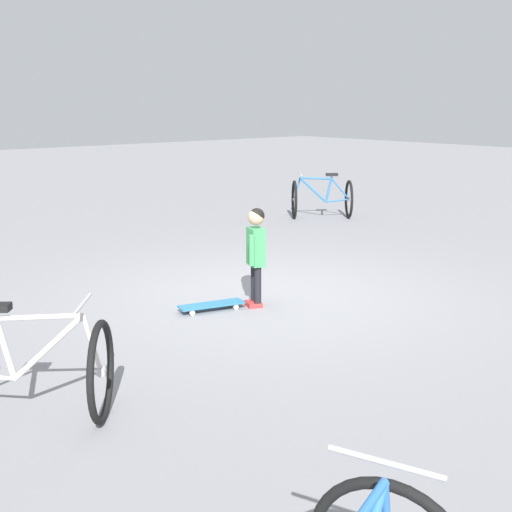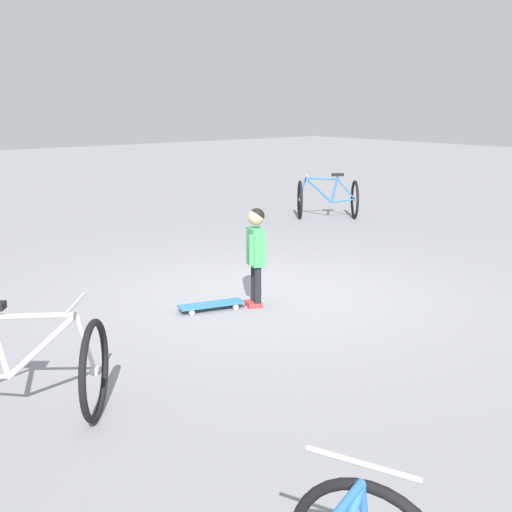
{
  "view_description": "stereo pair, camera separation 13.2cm",
  "coord_description": "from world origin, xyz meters",
  "px_view_note": "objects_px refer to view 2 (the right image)",
  "views": [
    {
      "loc": [
        5.6,
        -5.01,
        2.16
      ],
      "look_at": [
        0.23,
        -0.42,
        0.55
      ],
      "focal_mm": 48.15,
      "sensor_mm": 36.0,
      "label": 1
    },
    {
      "loc": [
        5.69,
        -4.91,
        2.16
      ],
      "look_at": [
        0.23,
        -0.42,
        0.55
      ],
      "focal_mm": 48.15,
      "sensor_mm": 36.0,
      "label": 2
    }
  ],
  "objects_px": {
    "child_person": "(256,246)",
    "bicycle_near": "(327,198)",
    "bicycle_far": "(20,367)",
    "skateboard": "(211,305)"
  },
  "relations": [
    {
      "from": "child_person",
      "to": "bicycle_near",
      "type": "distance_m",
      "value": 5.75
    },
    {
      "from": "bicycle_near",
      "to": "bicycle_far",
      "type": "height_order",
      "value": "same"
    },
    {
      "from": "skateboard",
      "to": "bicycle_near",
      "type": "bearing_deg",
      "value": 123.17
    },
    {
      "from": "child_person",
      "to": "bicycle_near",
      "type": "bearing_deg",
      "value": 127.17
    },
    {
      "from": "child_person",
      "to": "bicycle_near",
      "type": "relative_size",
      "value": 0.83
    },
    {
      "from": "skateboard",
      "to": "bicycle_near",
      "type": "height_order",
      "value": "bicycle_near"
    },
    {
      "from": "bicycle_far",
      "to": "skateboard",
      "type": "bearing_deg",
      "value": 116.03
    },
    {
      "from": "skateboard",
      "to": "bicycle_far",
      "type": "bearing_deg",
      "value": -63.97
    },
    {
      "from": "child_person",
      "to": "bicycle_far",
      "type": "height_order",
      "value": "child_person"
    },
    {
      "from": "skateboard",
      "to": "bicycle_far",
      "type": "xyz_separation_m",
      "value": [
        1.21,
        -2.48,
        0.32
      ]
    }
  ]
}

